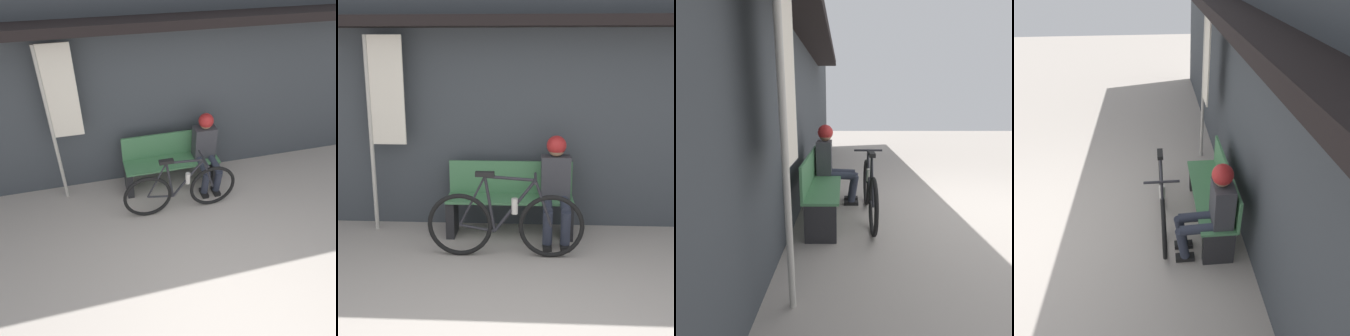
# 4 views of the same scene
# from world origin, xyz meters

# --- Properties ---
(storefront_wall) EXTENTS (12.00, 0.56, 3.20)m
(storefront_wall) POSITION_xyz_m (0.00, 2.63, 1.66)
(storefront_wall) COLOR #3D4247
(storefront_wall) RESTS_ON ground_plane
(park_bench_near) EXTENTS (1.50, 0.42, 0.88)m
(park_bench_near) POSITION_xyz_m (-0.14, 2.26, 0.41)
(park_bench_near) COLOR #477F51
(park_bench_near) RESTS_ON ground_plane
(bicycle) EXTENTS (1.68, 0.40, 0.95)m
(bicycle) POSITION_xyz_m (-0.16, 1.60, 0.38)
(bicycle) COLOR black
(bicycle) RESTS_ON ground_plane
(person_seated) EXTENTS (0.34, 0.64, 1.22)m
(person_seated) POSITION_xyz_m (0.39, 2.14, 0.71)
(person_seated) COLOR #2D3342
(person_seated) RESTS_ON ground_plane
(banner_pole) EXTENTS (0.45, 0.05, 2.35)m
(banner_pole) POSITION_xyz_m (-1.67, 2.34, 1.52)
(banner_pole) COLOR #B7B2A8
(banner_pole) RESTS_ON ground_plane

